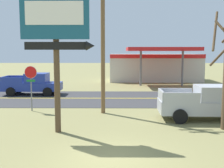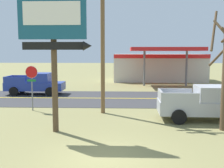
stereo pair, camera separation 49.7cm
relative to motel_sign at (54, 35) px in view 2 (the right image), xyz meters
name	(u,v)px [view 2 (the right image)]	position (x,y,z in m)	size (l,w,h in m)	color
ground_plane	(104,160)	(2.50, -3.29, -4.63)	(180.00, 180.00, 0.00)	olive
road_asphalt	(114,98)	(2.50, 9.71, -4.62)	(140.00, 8.00, 0.02)	#333335
road_centre_line	(114,98)	(2.50, 9.71, -4.60)	(126.00, 0.20, 0.01)	gold
motel_sign	(54,35)	(0.00, 0.00, 0.00)	(3.39, 0.54, 6.61)	brown
stop_sign	(32,80)	(-2.77, 4.81, -2.60)	(0.80, 0.08, 2.95)	slate
utility_pole	(103,34)	(1.94, 4.26, 0.32)	(1.83, 0.26, 9.31)	brown
gas_station	(159,66)	(8.08, 24.23, -2.68)	(12.00, 11.50, 4.40)	beige
pickup_silver_parked_on_lawn	(206,103)	(7.89, 2.61, -3.66)	(5.26, 2.36, 1.96)	#A8AAAF
pickup_blue_on_road	(36,84)	(-4.74, 11.71, -3.66)	(5.20, 2.24, 1.96)	#233893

